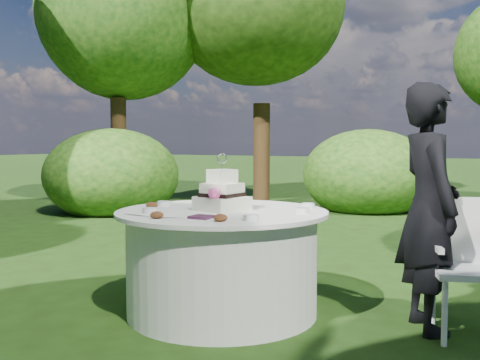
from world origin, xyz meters
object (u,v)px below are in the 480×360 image
Objects in this scene: napkins at (202,217)px; cake at (222,195)px; guest at (429,207)px; chair at (465,256)px; table at (222,262)px.

napkins is 0.33× the size of cake.
cake is at bearing 72.51° from guest.
guest is 3.91× the size of cake.
napkins is 0.16× the size of chair.
cake is (0.00, 0.00, 0.50)m from table.
table is at bearing 101.24° from napkins.
guest is 1.07× the size of table.
chair is at bearing 11.68° from cake.
guest is at bearing -175.45° from chair.
napkins is 0.59m from table.
guest is (1.33, 0.75, 0.06)m from napkins.
chair reaches higher than napkins.
cake is at bearing 101.20° from napkins.
cake is at bearing 82.42° from table.
guest is at bearing 29.47° from napkins.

